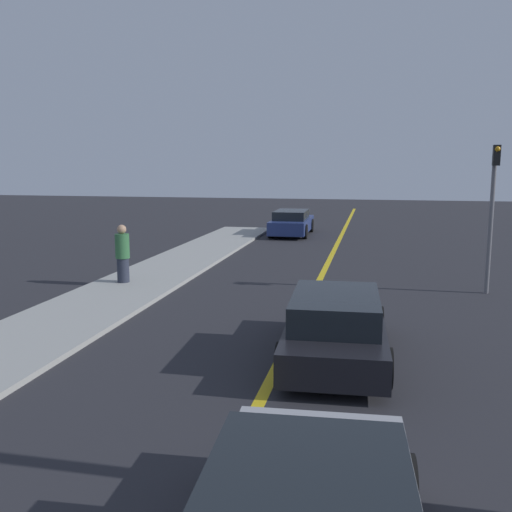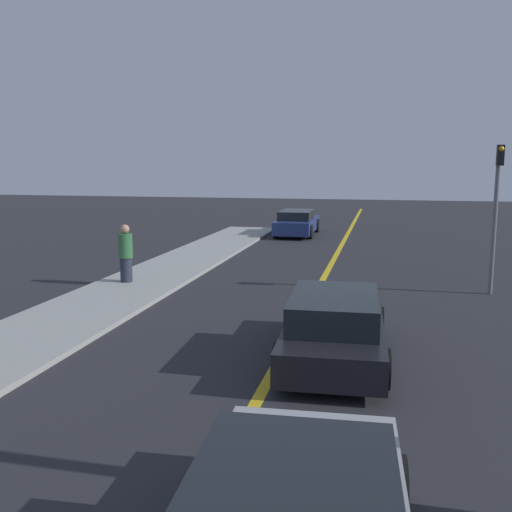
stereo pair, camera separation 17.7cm
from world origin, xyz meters
name	(u,v)px [view 1 (the left image)]	position (x,y,z in m)	size (l,w,h in m)	color
road_center_line	(316,286)	(0.00, 18.00, 0.00)	(0.20, 60.00, 0.01)	gold
sidewalk_left	(124,291)	(-5.26, 16.04, 0.06)	(2.64, 32.09, 0.11)	#9E9E99
car_ahead_center	(336,327)	(0.99, 11.73, 0.62)	(2.04, 4.46, 1.27)	black
car_far_distant	(292,223)	(-2.51, 30.06, 0.63)	(1.93, 4.66, 1.27)	navy
pedestrian_mid_group	(123,254)	(-5.65, 16.91, 0.96)	(0.42, 0.42, 1.72)	#282D3D
traffic_light	(492,204)	(4.78, 18.03, 2.52)	(0.18, 0.40, 4.10)	slate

